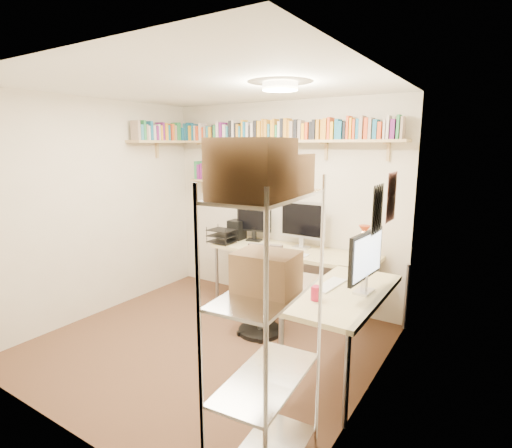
{
  "coord_description": "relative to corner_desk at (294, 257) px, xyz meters",
  "views": [
    {
      "loc": [
        2.42,
        -2.87,
        1.98
      ],
      "look_at": [
        0.24,
        0.55,
        1.17
      ],
      "focal_mm": 28.0,
      "sensor_mm": 36.0,
      "label": 1
    }
  ],
  "objects": [
    {
      "name": "ground",
      "position": [
        -0.49,
        -0.93,
        -0.76
      ],
      "size": [
        3.2,
        3.2,
        0.0
      ],
      "primitive_type": "plane",
      "color": "#4B3620",
      "rests_on": "ground"
    },
    {
      "name": "office_chair",
      "position": [
        -0.19,
        -0.38,
        -0.37
      ],
      "size": [
        0.51,
        0.51,
        0.93
      ],
      "rotation": [
        0.0,
        0.0,
        0.26
      ],
      "color": "black",
      "rests_on": "ground"
    },
    {
      "name": "wire_rack",
      "position": [
        0.87,
        -2.05,
        0.75
      ],
      "size": [
        0.45,
        0.81,
        2.01
      ],
      "rotation": [
        0.0,
        0.0,
        0.09
      ],
      "color": "silver",
      "rests_on": "ground"
    },
    {
      "name": "corner_desk",
      "position": [
        0.0,
        0.0,
        0.0
      ],
      "size": [
        2.36,
        1.96,
        1.33
      ],
      "color": "#D4BF8A",
      "rests_on": "ground"
    },
    {
      "name": "room_shell",
      "position": [
        -0.49,
        -0.93,
        0.79
      ],
      "size": [
        3.24,
        3.04,
        2.52
      ],
      "color": "beige",
      "rests_on": "ground"
    },
    {
      "name": "wall_shelves",
      "position": [
        -0.92,
        0.37,
        1.27
      ],
      "size": [
        3.12,
        1.09,
        0.8
      ],
      "color": "tan",
      "rests_on": "ground"
    }
  ]
}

